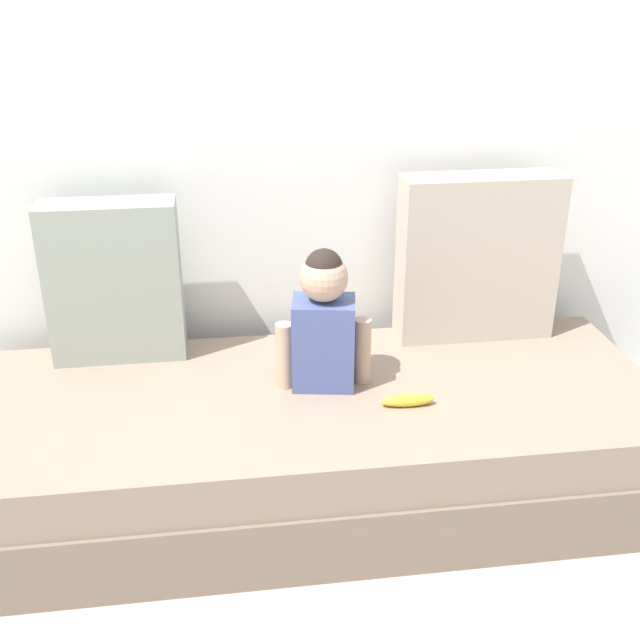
% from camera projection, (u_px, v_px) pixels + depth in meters
% --- Properties ---
extents(ground_plane, '(12.00, 12.00, 0.00)m').
position_uv_depth(ground_plane, '(315.00, 488.00, 2.64)').
color(ground_plane, '#B2ADA3').
extents(back_wall, '(5.50, 0.10, 2.25)m').
position_uv_depth(back_wall, '(292.00, 123.00, 2.70)').
color(back_wall, white).
rests_on(back_wall, ground).
extents(couch, '(2.30, 0.90, 0.38)m').
position_uv_depth(couch, '(314.00, 442.00, 2.56)').
color(couch, '#826C5B').
rests_on(couch, ground).
extents(throw_pillow_left, '(0.44, 0.16, 0.55)m').
position_uv_depth(throw_pillow_left, '(114.00, 282.00, 2.61)').
color(throw_pillow_left, '#99A393').
rests_on(throw_pillow_left, couch).
extents(throw_pillow_right, '(0.56, 0.16, 0.59)m').
position_uv_depth(throw_pillow_right, '(477.00, 258.00, 2.75)').
color(throw_pillow_right, '#C1B29E').
rests_on(throw_pillow_right, couch).
extents(toddler, '(0.31, 0.18, 0.46)m').
position_uv_depth(toddler, '(324.00, 321.00, 2.44)').
color(toddler, '#4C5B93').
rests_on(toddler, couch).
extents(banana, '(0.17, 0.05, 0.04)m').
position_uv_depth(banana, '(407.00, 400.00, 2.39)').
color(banana, yellow).
rests_on(banana, couch).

